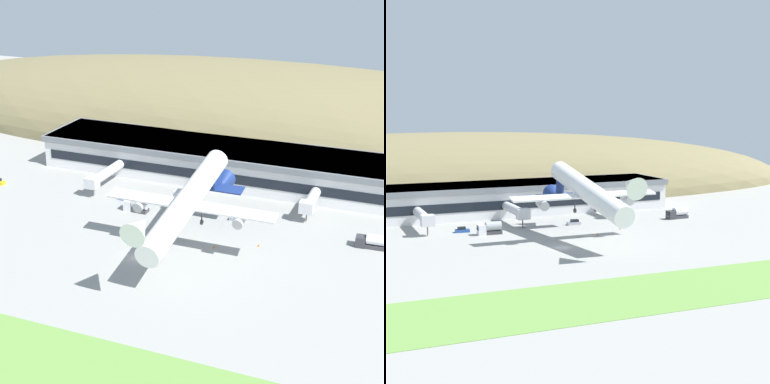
# 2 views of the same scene
# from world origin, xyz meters

# --- Properties ---
(ground_plane) EXTENTS (381.06, 381.06, 0.00)m
(ground_plane) POSITION_xyz_m (0.00, 0.00, 0.00)
(ground_plane) COLOR gray
(grass_strip_foreground) EXTENTS (342.96, 22.42, 0.08)m
(grass_strip_foreground) POSITION_xyz_m (0.00, -40.57, 0.04)
(grass_strip_foreground) COLOR #669342
(grass_strip_foreground) RESTS_ON ground_plane
(hill_backdrop) EXTENTS (308.80, 88.68, 47.07)m
(hill_backdrop) POSITION_xyz_m (-6.13, 102.92, 0.00)
(hill_backdrop) COLOR olive
(hill_backdrop) RESTS_ON ground_plane
(terminal_building) EXTENTS (105.78, 21.89, 9.52)m
(terminal_building) POSITION_xyz_m (0.86, 52.42, 5.39)
(terminal_building) COLOR silver
(terminal_building) RESTS_ON ground_plane
(jetway_0) EXTENTS (3.38, 17.25, 5.43)m
(jetway_0) POSITION_xyz_m (-26.34, 32.53, 3.99)
(jetway_0) COLOR silver
(jetway_0) RESTS_ON ground_plane
(jetway_1) EXTENTS (3.38, 17.11, 5.43)m
(jetway_1) POSITION_xyz_m (-0.72, 32.61, 3.99)
(jetway_1) COLOR silver
(jetway_1) RESTS_ON ground_plane
(jetway_2) EXTENTS (3.38, 11.98, 5.43)m
(jetway_2) POSITION_xyz_m (29.75, 35.32, 3.99)
(jetway_2) COLOR silver
(jetway_2) RESTS_ON ground_plane
(cargo_airplane) EXTENTS (38.33, 51.69, 14.00)m
(cargo_airplane) POSITION_xyz_m (9.23, 6.48, 11.86)
(cargo_airplane) COLOR white
(service_car_0) EXTENTS (3.88, 1.76, 1.48)m
(service_car_0) POSITION_xyz_m (14.16, 26.23, 0.61)
(service_car_0) COLOR #999EA3
(service_car_0) RESTS_ON ground_plane
(service_car_2) EXTENTS (3.92, 2.17, 1.41)m
(service_car_2) POSITION_xyz_m (-17.22, 27.65, 0.58)
(service_car_2) COLOR #264C99
(service_car_2) RESTS_ON ground_plane
(fuel_truck) EXTENTS (6.83, 2.79, 3.26)m
(fuel_truck) POSITION_xyz_m (46.28, 23.60, 1.52)
(fuel_truck) COLOR #333338
(fuel_truck) RESTS_ON ground_plane
(box_truck) EXTENTS (6.36, 2.60, 3.29)m
(box_truck) POSITION_xyz_m (-11.25, 22.12, 1.56)
(box_truck) COLOR silver
(box_truck) RESTS_ON ground_plane
(traffic_cone_0) EXTENTS (0.52, 0.52, 0.58)m
(traffic_cone_0) POSITION_xyz_m (22.84, 14.91, 0.28)
(traffic_cone_0) COLOR orange
(traffic_cone_0) RESTS_ON ground_plane
(traffic_cone_1) EXTENTS (0.52, 0.52, 0.58)m
(traffic_cone_1) POSITION_xyz_m (13.81, 10.30, 0.28)
(traffic_cone_1) COLOR orange
(traffic_cone_1) RESTS_ON ground_plane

